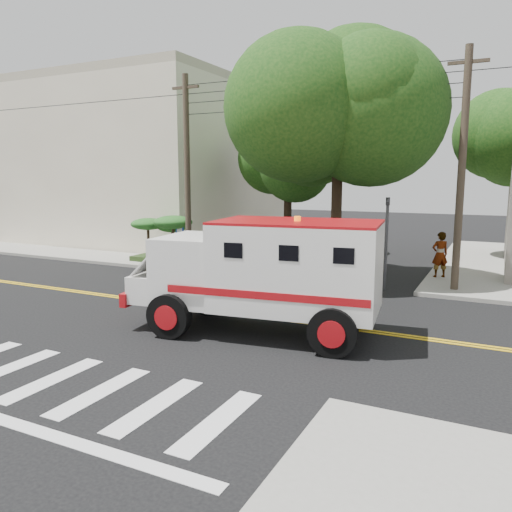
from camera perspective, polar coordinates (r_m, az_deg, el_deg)
The scene contains 12 objects.
ground at distance 16.36m, azimuth -3.00°, elevation -6.45°, with size 100.00×100.00×0.00m, color black.
sidewalk_nw at distance 34.81m, azimuth -11.58°, elevation 1.75°, with size 17.00×17.00×0.15m, color gray.
building_left at distance 36.97m, azimuth -12.87°, elevation 10.00°, with size 16.00×14.00×10.00m, color beige.
utility_pole_left at distance 23.83m, azimuth -7.86°, elevation 9.26°, with size 0.28×0.28×9.00m, color #382D23.
utility_pole_right at distance 20.00m, azimuth 22.43°, elevation 8.74°, with size 0.28×0.28×9.00m, color #382D23.
tree_main at distance 20.97m, azimuth 10.42°, elevation 16.65°, with size 6.08×5.70×9.85m.
tree_left at distance 27.61m, azimuth 4.17°, elevation 11.82°, with size 4.48×4.20×7.70m.
traffic_signal at distance 19.86m, azimuth 14.70°, elevation 2.55°, with size 0.15×0.18×3.60m.
accessibility_sign at distance 24.49m, azimuth -8.64°, elevation 1.88°, with size 0.45×0.10×2.02m.
palm_planter at distance 25.55m, azimuth -10.36°, elevation 2.76°, with size 3.52×2.63×2.36m.
armored_truck at distance 13.82m, azimuth 1.01°, elevation -1.56°, with size 7.31×3.59×3.20m.
pedestrian_a at distance 22.49m, azimuth 20.28°, elevation 0.16°, with size 0.71×0.46×1.94m, color gray.
Camera 1 is at (7.74, -13.75, 4.35)m, focal length 35.00 mm.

